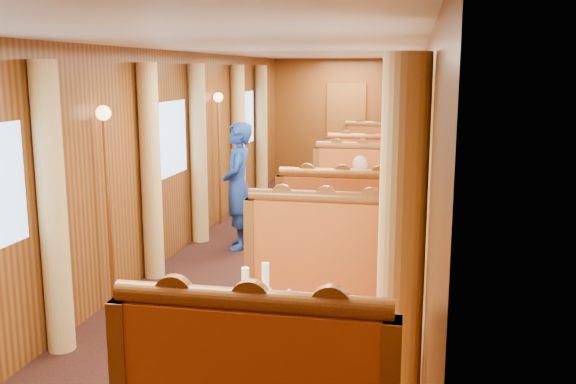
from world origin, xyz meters
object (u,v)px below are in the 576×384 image
(table_mid, at_px, (353,236))
(banquette_mid_aft, at_px, (361,213))
(fruit_plate, at_px, (341,324))
(passenger, at_px, (359,193))
(banquette_far_aft, at_px, (377,172))
(banquette_mid_fwd, at_px, (343,256))
(tea_tray, at_px, (277,320))
(teapot_left, at_px, (269,314))
(table_near, at_px, (298,373))
(banquette_near_aft, at_px, (322,309))
(teapot_back, at_px, (289,304))
(table_far, at_px, (373,184))
(banquette_far_fwd, at_px, (369,192))
(steward, at_px, (238,186))
(teapot_right, at_px, (299,315))
(rose_vase_far, at_px, (373,152))
(rose_vase_mid, at_px, (356,189))

(table_mid, distance_m, banquette_mid_aft, 1.02)
(fruit_plate, bearing_deg, passenger, 93.66)
(table_mid, bearing_deg, banquette_far_aft, 90.00)
(banquette_mid_fwd, distance_m, banquette_far_aft, 5.53)
(tea_tray, bearing_deg, teapot_left, -136.36)
(table_near, xyz_separation_m, banquette_near_aft, (0.00, 1.01, 0.05))
(table_near, height_order, teapot_back, teapot_back)
(table_far, relative_size, tea_tray, 3.09)
(banquette_far_fwd, xyz_separation_m, passenger, (-0.00, -1.74, 0.32))
(fruit_plate, distance_m, steward, 4.51)
(banquette_far_aft, bearing_deg, banquette_far_fwd, -90.00)
(teapot_back, bearing_deg, banquette_near_aft, 93.62)
(table_near, xyz_separation_m, teapot_right, (0.02, -0.09, 0.43))
(banquette_near_aft, distance_m, rose_vase_far, 5.97)
(teapot_back, bearing_deg, banquette_far_fwd, 97.27)
(rose_vase_far, relative_size, passenger, 0.47)
(table_far, height_order, rose_vase_mid, rose_vase_mid)
(tea_tray, height_order, passenger, passenger)
(teapot_left, bearing_deg, banquette_mid_fwd, 74.14)
(fruit_plate, bearing_deg, table_near, 162.30)
(banquette_far_aft, distance_m, teapot_left, 8.15)
(banquette_far_aft, bearing_deg, banquette_mid_fwd, -90.00)
(banquette_far_fwd, relative_size, teapot_right, 9.85)
(table_near, distance_m, teapot_right, 0.44)
(banquette_far_fwd, relative_size, rose_vase_mid, 3.72)
(teapot_right, relative_size, rose_vase_mid, 0.38)
(table_near, height_order, banquette_mid_fwd, banquette_mid_fwd)
(teapot_left, xyz_separation_m, rose_vase_far, (0.14, 7.10, 0.12))
(table_near, distance_m, tea_tray, 0.41)
(steward, bearing_deg, rose_vase_mid, 60.22)
(table_mid, xyz_separation_m, table_far, (0.00, 3.50, 0.00))
(table_near, relative_size, passenger, 1.38)
(banquette_mid_fwd, height_order, banquette_far_fwd, same)
(banquette_mid_fwd, bearing_deg, teapot_right, -89.56)
(banquette_near_aft, bearing_deg, banquette_mid_aft, 90.00)
(passenger, bearing_deg, teapot_right, -89.74)
(banquette_near_aft, height_order, passenger, banquette_near_aft)
(rose_vase_mid, bearing_deg, banquette_mid_aft, 91.00)
(teapot_right, relative_size, rose_vase_far, 0.38)
(tea_tray, bearing_deg, rose_vase_far, 89.22)
(banquette_mid_aft, height_order, teapot_left, banquette_mid_aft)
(banquette_near_aft, xyz_separation_m, fruit_plate, (0.28, -1.10, 0.35))
(table_far, relative_size, teapot_back, 7.40)
(teapot_right, bearing_deg, fruit_plate, -8.07)
(banquette_near_aft, bearing_deg, table_mid, 90.00)
(banquette_mid_fwd, height_order, tea_tray, banquette_mid_fwd)
(table_near, relative_size, teapot_left, 6.93)
(table_mid, relative_size, banquette_far_aft, 0.78)
(banquette_mid_fwd, relative_size, fruit_plate, 6.04)
(banquette_far_fwd, relative_size, teapot_back, 9.45)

